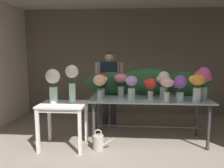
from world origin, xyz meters
name	(u,v)px	position (x,y,z in m)	size (l,w,h in m)	color
ground_plane	(129,137)	(0.00, 1.81, 0.00)	(7.97, 7.97, 0.00)	gray
wall_back	(129,62)	(0.00, 3.62, 1.36)	(5.64, 0.12, 2.72)	#706656
display_table_glass	(149,105)	(0.35, 1.68, 0.67)	(2.11, 0.83, 0.80)	#A8C1BA
side_table_white	(63,109)	(-1.10, 1.29, 0.66)	(0.76, 0.60, 0.76)	white
florist	(109,82)	(-0.42, 2.41, 0.99)	(0.60, 0.24, 1.60)	#232328
foliage_backdrop	(148,83)	(0.36, 1.97, 1.04)	(2.38, 0.28, 0.52)	#28562D
vase_ivory_peonies	(163,82)	(0.62, 1.80, 1.07)	(0.25, 0.22, 0.47)	silver
vase_fuchsia_ranunculus	(203,80)	(1.26, 1.60, 1.13)	(0.28, 0.22, 0.57)	silver
vase_peach_lilies	(100,83)	(-0.50, 1.50, 1.08)	(0.25, 0.22, 0.44)	silver
vase_rosy_freesia	(121,81)	(-0.15, 1.80, 1.08)	(0.26, 0.25, 0.43)	silver
vase_violet_anemones	(180,86)	(0.84, 1.46, 1.06)	(0.23, 0.21, 0.44)	silver
vase_lilac_roses	(131,86)	(0.04, 1.49, 1.03)	(0.21, 0.20, 0.42)	silver
vase_crimson_dahlias	(101,82)	(-0.51, 1.80, 1.06)	(0.23, 0.23, 0.44)	silver
vase_scarlet_stock	(150,86)	(0.37, 1.56, 1.03)	(0.22, 0.20, 0.37)	silver
vase_sunset_hydrangea	(197,85)	(1.10, 1.39, 1.09)	(0.27, 0.25, 0.46)	silver
vase_blush_tulips	(167,86)	(0.61, 1.35, 1.06)	(0.23, 0.22, 0.40)	silver
vase_white_roses_tall	(53,83)	(-1.25, 1.29, 1.10)	(0.24, 0.24, 0.58)	silver
vase_cream_lisianthus_tall	(72,79)	(-0.95, 1.35, 1.16)	(0.22, 0.22, 0.64)	silver
watering_can	(98,142)	(-0.50, 1.24, 0.13)	(0.35, 0.18, 0.34)	#B7B2A8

